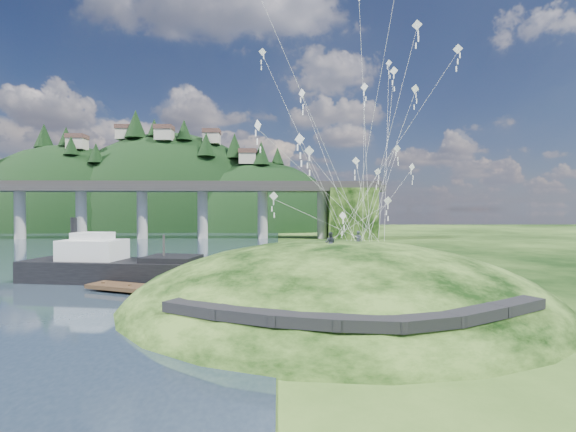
{
  "coord_description": "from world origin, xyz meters",
  "views": [
    {
      "loc": [
        3.1,
        -29.88,
        7.63
      ],
      "look_at": [
        4.0,
        6.0,
        7.0
      ],
      "focal_mm": 24.0,
      "sensor_mm": 36.0,
      "label": 1
    }
  ],
  "objects": [
    {
      "name": "wooden_dock",
      "position": [
        -7.57,
        4.38,
        0.47
      ],
      "size": [
        14.61,
        7.63,
        1.06
      ],
      "color": "#322114",
      "rests_on": "ground"
    },
    {
      "name": "kite_flyers",
      "position": [
        8.06,
        1.06,
        5.83
      ],
      "size": [
        3.45,
        2.37,
        1.73
      ],
      "color": "#272C35",
      "rests_on": "ground"
    },
    {
      "name": "grass_hill",
      "position": [
        8.0,
        2.0,
        -1.5
      ],
      "size": [
        36.0,
        32.0,
        13.0
      ],
      "color": "black",
      "rests_on": "ground"
    },
    {
      "name": "bridge",
      "position": [
        -26.46,
        70.07,
        9.7
      ],
      "size": [
        160.0,
        11.0,
        15.0
      ],
      "color": "#2D2B2B",
      "rests_on": "ground"
    },
    {
      "name": "far_ridge",
      "position": [
        -43.58,
        122.17,
        -7.44
      ],
      "size": [
        153.0,
        70.0,
        94.5
      ],
      "color": "black",
      "rests_on": "ground"
    },
    {
      "name": "work_barge",
      "position": [
        -14.31,
        10.95,
        1.69
      ],
      "size": [
        19.89,
        8.12,
        6.76
      ],
      "color": "black",
      "rests_on": "ground"
    },
    {
      "name": "kite_swarm",
      "position": [
        9.92,
        3.68,
        16.63
      ],
      "size": [
        17.07,
        16.8,
        21.49
      ],
      "color": "silver",
      "rests_on": "ground"
    },
    {
      "name": "ground",
      "position": [
        0.0,
        0.0,
        0.0
      ],
      "size": [
        320.0,
        320.0,
        0.0
      ],
      "primitive_type": "plane",
      "color": "black",
      "rests_on": "ground"
    },
    {
      "name": "footpath",
      "position": [
        7.46,
        -9.74,
        2.08
      ],
      "size": [
        22.29,
        5.84,
        0.83
      ],
      "color": "black",
      "rests_on": "ground"
    }
  ]
}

